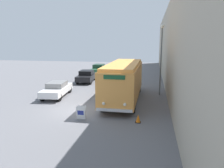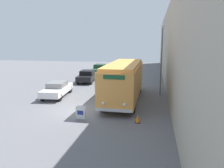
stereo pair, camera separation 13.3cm
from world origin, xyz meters
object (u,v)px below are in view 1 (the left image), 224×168
sign_board (81,113)px  parked_car_near (57,89)px  vintage_bus (124,80)px  streetlamp (161,50)px  parked_car_mid (86,76)px  traffic_cone (138,118)px  parked_car_far (99,69)px

sign_board → parked_car_near: parked_car_near is taller
vintage_bus → streetlamp: streetlamp is taller
streetlamp → parked_car_near: (-9.58, -2.39, -3.59)m
sign_board → parked_car_near: bearing=127.6°
vintage_bus → sign_board: vintage_bus is taller
streetlamp → parked_car_mid: (-9.09, 5.44, -3.55)m
vintage_bus → traffic_cone: bearing=-72.5°
vintage_bus → traffic_cone: (1.65, -5.23, -1.59)m
parked_car_near → vintage_bus: bearing=-7.4°
streetlamp → parked_car_far: size_ratio=1.43×
traffic_cone → sign_board: bearing=-178.7°
traffic_cone → parked_car_near: bearing=146.1°
parked_car_near → traffic_cone: 9.69m
streetlamp → parked_car_mid: bearing=149.1°
streetlamp → traffic_cone: size_ratio=12.44×
sign_board → parked_car_near: 6.93m
vintage_bus → parked_car_far: (-6.09, 15.14, -1.06)m
vintage_bus → parked_car_far: 16.35m
vintage_bus → streetlamp: (3.19, 2.56, 2.47)m
parked_car_near → traffic_cone: (8.03, -5.40, -0.46)m
vintage_bus → streetlamp: size_ratio=1.44×
parked_car_near → parked_car_far: 14.98m
parked_car_near → streetlamp: bearing=8.1°
parked_car_near → parked_car_far: (0.30, 14.97, 0.07)m
streetlamp → sign_board: bearing=-124.2°
vintage_bus → streetlamp: bearing=38.8°
streetlamp → parked_car_near: streetlamp is taller
parked_car_far → traffic_cone: bearing=-69.7°
sign_board → parked_car_mid: bearing=105.7°
sign_board → parked_car_near: (-4.23, 5.48, 0.29)m
vintage_bus → sign_board: (-2.16, -5.31, -1.42)m
sign_board → parked_car_near: size_ratio=0.18×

